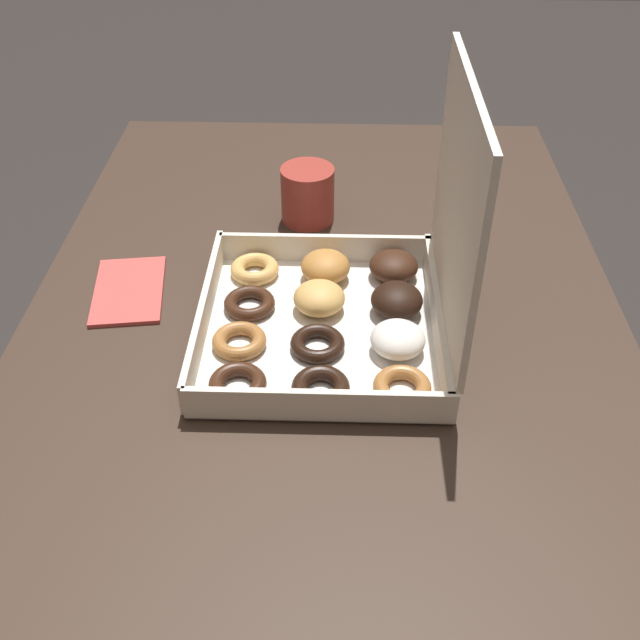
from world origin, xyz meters
The scene contains 5 objects.
ground_plane centered at (0.00, 0.00, 0.00)m, with size 8.00×8.00×0.00m, color #2D2826.
dining_table centered at (0.00, 0.00, 0.61)m, with size 1.25×0.78×0.71m.
donut_box centered at (0.00, 0.04, 0.76)m, with size 0.32×0.31×0.32m.
coffee_mug centered at (-0.27, -0.03, 0.75)m, with size 0.08×0.08×0.09m.
paper_napkin centered at (-0.07, -0.27, 0.71)m, with size 0.16×0.11×0.01m.
Camera 1 is at (0.73, 0.02, 1.31)m, focal length 42.00 mm.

